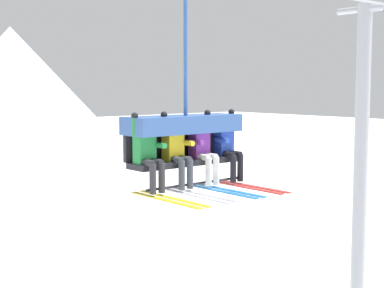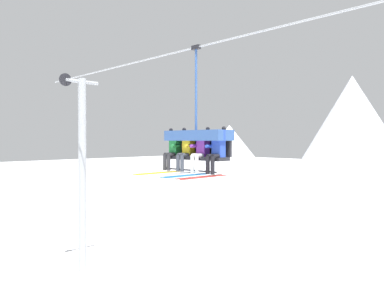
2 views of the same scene
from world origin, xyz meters
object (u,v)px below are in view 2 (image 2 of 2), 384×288
lift_tower_near (82,170)px  skier_purple (200,150)px  skier_green (172,149)px  chairlift_chair (198,139)px  skier_yellow (185,150)px  skier_blue (216,151)px

lift_tower_near → skier_purple: size_ratio=5.25×
skier_green → skier_purple: (1.18, 0.00, 0.00)m
chairlift_chair → skier_yellow: chairlift_chair is taller
skier_purple → skier_yellow: bearing=180.0°
chairlift_chair → skier_blue: bearing=-13.6°
lift_tower_near → skier_green: 7.35m
chairlift_chair → skier_yellow: bearing=-144.2°
skier_green → skier_purple: same height
skier_yellow → skier_purple: bearing=0.0°
lift_tower_near → skier_green: size_ratio=5.25×
chairlift_chair → skier_yellow: (-0.30, -0.21, -0.30)m
lift_tower_near → skier_yellow: (7.80, -0.92, 1.06)m
skier_yellow → skier_purple: (0.59, 0.00, 0.00)m
chairlift_chair → skier_green: chairlift_chair is taller
skier_green → skier_purple: 1.18m
skier_yellow → skier_blue: same height
chairlift_chair → lift_tower_near: bearing=175.0°
lift_tower_near → skier_yellow: bearing=-6.8°
skier_yellow → skier_blue: size_ratio=1.00×
skier_green → skier_yellow: same height
skier_green → skier_blue: (1.76, 0.00, 0.00)m
lift_tower_near → chairlift_chair: size_ratio=2.48×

